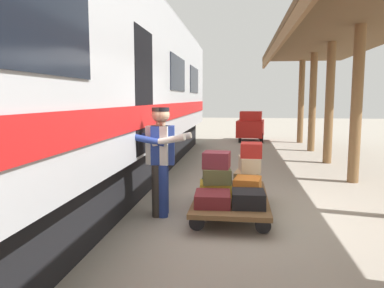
{
  "coord_description": "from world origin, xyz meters",
  "views": [
    {
      "loc": [
        0.38,
        5.97,
        1.84
      ],
      "look_at": [
        1.11,
        0.38,
        1.15
      ],
      "focal_mm": 34.85,
      "sensor_mm": 36.0,
      "label": 1
    }
  ],
  "objects": [
    {
      "name": "suitcase_cream_canvas",
      "position": [
        0.21,
        -0.52,
        0.7
      ],
      "size": [
        0.39,
        0.55,
        0.25
      ],
      "primitive_type": "cube",
      "rotation": [
        0.0,
        0.0,
        0.11
      ],
      "color": "beige",
      "rests_on": "suitcase_tan_vintage"
    },
    {
      "name": "suitcase_burgundy_valise",
      "position": [
        0.75,
        0.08,
        0.86
      ],
      "size": [
        0.44,
        0.42,
        0.26
      ],
      "primitive_type": "cube",
      "rotation": [
        0.0,
        0.0,
        -0.07
      ],
      "color": "maroon",
      "rests_on": "suitcase_olive_duffel"
    },
    {
      "name": "ground_plane",
      "position": [
        0.0,
        0.0,
        0.0
      ],
      "size": [
        60.0,
        60.0,
        0.0
      ],
      "primitive_type": "plane",
      "color": "gray"
    },
    {
      "name": "porter_by_door",
      "position": [
        1.61,
        0.34,
        0.93
      ],
      "size": [
        0.71,
        0.5,
        1.7
      ],
      "color": "#332D28",
      "rests_on": "ground_plane"
    },
    {
      "name": "train_car",
      "position": [
        3.44,
        0.0,
        2.06
      ],
      "size": [
        3.03,
        18.8,
        4.0
      ],
      "color": "#B7BABF",
      "rests_on": "ground_plane"
    },
    {
      "name": "luggage_cart",
      "position": [
        0.51,
        0.08,
        0.25
      ],
      "size": [
        1.14,
        2.2,
        0.29
      ],
      "color": "brown",
      "rests_on": "ground_plane"
    },
    {
      "name": "suitcase_black_hardshell",
      "position": [
        0.25,
        0.69,
        0.4
      ],
      "size": [
        0.48,
        0.5,
        0.23
      ],
      "primitive_type": "cube",
      "rotation": [
        0.0,
        0.0,
        0.04
      ],
      "color": "black",
      "rests_on": "luggage_cart"
    },
    {
      "name": "suitcase_tan_vintage",
      "position": [
        0.25,
        -0.52,
        0.43
      ],
      "size": [
        0.47,
        0.61,
        0.28
      ],
      "primitive_type": "cube",
      "rotation": [
        0.0,
        0.0,
        -0.14
      ],
      "color": "tan",
      "rests_on": "luggage_cart"
    },
    {
      "name": "baggage_tug",
      "position": [
        -0.07,
        -10.29,
        0.63
      ],
      "size": [
        1.26,
        1.8,
        1.3
      ],
      "color": "#B21E19",
      "rests_on": "ground_plane"
    },
    {
      "name": "suitcase_brown_leather",
      "position": [
        0.77,
        -0.51,
        0.57
      ],
      "size": [
        0.41,
        0.47,
        0.15
      ],
      "primitive_type": "cube",
      "rotation": [
        0.0,
        0.0,
        0.22
      ],
      "color": "brown",
      "rests_on": "suitcase_slate_roller"
    },
    {
      "name": "suitcase_red_plastic",
      "position": [
        0.18,
        -0.51,
        0.95
      ],
      "size": [
        0.38,
        0.45,
        0.25
      ],
      "primitive_type": "cube",
      "rotation": [
        0.0,
        0.0,
        -0.04
      ],
      "color": "#AD231E",
      "rests_on": "suitcase_cream_canvas"
    },
    {
      "name": "suitcase_slate_roller",
      "position": [
        0.76,
        -0.52,
        0.39
      ],
      "size": [
        0.5,
        0.58,
        0.21
      ],
      "primitive_type": "cube",
      "rotation": [
        0.0,
        0.0,
        -0.0
      ],
      "color": "#4C515B",
      "rests_on": "luggage_cart"
    },
    {
      "name": "suitcase_maroon_trunk",
      "position": [
        0.76,
        0.69,
        0.39
      ],
      "size": [
        0.54,
        0.56,
        0.19
      ],
      "primitive_type": "cube",
      "rotation": [
        0.0,
        0.0,
        0.05
      ],
      "color": "maroon",
      "rests_on": "luggage_cart"
    },
    {
      "name": "suitcase_olive_duffel",
      "position": [
        0.75,
        0.1,
        0.62
      ],
      "size": [
        0.49,
        0.52,
        0.23
      ],
      "primitive_type": "cube",
      "rotation": [
        0.0,
        0.0,
        0.13
      ],
      "color": "brown",
      "rests_on": "suitcase_yellow_case"
    },
    {
      "name": "suitcase_yellow_case",
      "position": [
        0.76,
        0.08,
        0.39
      ],
      "size": [
        0.54,
        0.51,
        0.21
      ],
      "primitive_type": "cube",
      "rotation": [
        0.0,
        0.0,
        0.1
      ],
      "color": "gold",
      "rests_on": "luggage_cart"
    },
    {
      "name": "porter_in_overalls",
      "position": [
        1.59,
        0.34,
        0.93
      ],
      "size": [
        0.7,
        0.49,
        1.7
      ],
      "color": "navy",
      "rests_on": "ground_plane"
    },
    {
      "name": "suitcase_orange_carryall",
      "position": [
        0.25,
        0.08,
        0.44
      ],
      "size": [
        0.46,
        0.53,
        0.29
      ],
      "primitive_type": "cube",
      "rotation": [
        0.0,
        0.0,
        -0.15
      ],
      "color": "#CC6B23",
      "rests_on": "luggage_cart"
    }
  ]
}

